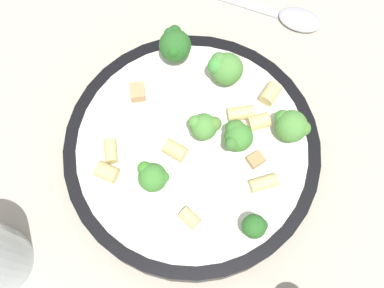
{
  "coord_description": "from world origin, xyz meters",
  "views": [
    {
      "loc": [
        -0.03,
        0.17,
        0.53
      ],
      "look_at": [
        0.0,
        0.0,
        0.05
      ],
      "focal_mm": 45.0,
      "sensor_mm": 36.0,
      "label": 1
    }
  ],
  "objects": [
    {
      "name": "broccoli_floret_1",
      "position": [
        0.04,
        -0.11,
        0.06
      ],
      "size": [
        0.04,
        0.04,
        0.05
      ],
      "color": "#93B766",
      "rests_on": "pasta_bowl"
    },
    {
      "name": "broccoli_floret_5",
      "position": [
        -0.1,
        -0.03,
        0.06
      ],
      "size": [
        0.04,
        0.04,
        0.04
      ],
      "color": "#84AD60",
      "rests_on": "pasta_bowl"
    },
    {
      "name": "spoon",
      "position": [
        -0.09,
        -0.21,
        0.0
      ],
      "size": [
        0.18,
        0.06,
        0.01
      ],
      "color": "#B2B2B7",
      "rests_on": "ground_plane"
    },
    {
      "name": "rigatoni_6",
      "position": [
        -0.01,
        0.08,
        0.04
      ],
      "size": [
        0.02,
        0.02,
        0.01
      ],
      "primitive_type": "cylinder",
      "rotation": [
        1.57,
        0.0,
        0.96
      ],
      "color": "#E0C67F",
      "rests_on": "pasta_bowl"
    },
    {
      "name": "ground_plane",
      "position": [
        0.0,
        0.0,
        0.0
      ],
      "size": [
        2.0,
        2.0,
        0.0
      ],
      "primitive_type": "plane",
      "color": "#BCB29E"
    },
    {
      "name": "rigatoni_0",
      "position": [
        -0.08,
        0.03,
        0.04
      ],
      "size": [
        0.03,
        0.03,
        0.01
      ],
      "primitive_type": "cylinder",
      "rotation": [
        1.57,
        0.0,
        2.02
      ],
      "color": "#E0C67F",
      "rests_on": "pasta_bowl"
    },
    {
      "name": "rigatoni_4",
      "position": [
        0.02,
        0.01,
        0.04
      ],
      "size": [
        0.03,
        0.02,
        0.02
      ],
      "primitive_type": "cylinder",
      "rotation": [
        1.57,
        0.0,
        1.19
      ],
      "color": "#E0C67F",
      "rests_on": "pasta_bowl"
    },
    {
      "name": "broccoli_floret_6",
      "position": [
        0.03,
        0.05,
        0.06
      ],
      "size": [
        0.03,
        0.03,
        0.04
      ],
      "color": "#84AD60",
      "rests_on": "pasta_bowl"
    },
    {
      "name": "broccoli_floret_2",
      "position": [
        -0.08,
        0.08,
        0.06
      ],
      "size": [
        0.03,
        0.02,
        0.04
      ],
      "color": "#84AD60",
      "rests_on": "pasta_bowl"
    },
    {
      "name": "rigatoni_1",
      "position": [
        -0.05,
        -0.05,
        0.04
      ],
      "size": [
        0.03,
        0.02,
        0.02
      ],
      "primitive_type": "cylinder",
      "rotation": [
        1.57,
        0.0,
        1.88
      ],
      "color": "#E0C67F",
      "rests_on": "pasta_bowl"
    },
    {
      "name": "broccoli_floret_3",
      "position": [
        -0.01,
        -0.02,
        0.06
      ],
      "size": [
        0.04,
        0.03,
        0.04
      ],
      "color": "#9EC175",
      "rests_on": "pasta_bowl"
    },
    {
      "name": "rigatoni_2",
      "position": [
        -0.07,
        -0.04,
        0.04
      ],
      "size": [
        0.03,
        0.02,
        0.02
      ],
      "primitive_type": "cylinder",
      "rotation": [
        1.57,
        0.0,
        2.0
      ],
      "color": "#E0C67F",
      "rests_on": "pasta_bowl"
    },
    {
      "name": "pasta_bowl",
      "position": [
        0.0,
        0.0,
        0.02
      ],
      "size": [
        0.28,
        0.28,
        0.04
      ],
      "color": "black",
      "rests_on": "ground_plane"
    },
    {
      "name": "chicken_chunk_0",
      "position": [
        -0.07,
        0.01,
        0.04
      ],
      "size": [
        0.02,
        0.02,
        0.01
      ],
      "primitive_type": "cube",
      "rotation": [
        0.0,
        0.0,
        0.74
      ],
      "color": "tan",
      "rests_on": "pasta_bowl"
    },
    {
      "name": "broccoli_floret_4",
      "position": [
        -0.02,
        -0.09,
        0.06
      ],
      "size": [
        0.04,
        0.04,
        0.04
      ],
      "color": "#93B766",
      "rests_on": "pasta_bowl"
    },
    {
      "name": "rigatoni_5",
      "position": [
        -0.08,
        -0.07,
        0.04
      ],
      "size": [
        0.03,
        0.03,
        0.02
      ],
      "primitive_type": "cylinder",
      "rotation": [
        1.57,
        0.0,
        2.71
      ],
      "color": "#E0C67F",
      "rests_on": "pasta_bowl"
    },
    {
      "name": "rigatoni_3",
      "position": [
        0.08,
        0.05,
        0.04
      ],
      "size": [
        0.03,
        0.02,
        0.02
      ],
      "primitive_type": "cylinder",
      "rotation": [
        1.57,
        0.0,
        1.31
      ],
      "color": "#E0C67F",
      "rests_on": "pasta_bowl"
    },
    {
      "name": "chicken_chunk_1",
      "position": [
        0.07,
        -0.05,
        0.04
      ],
      "size": [
        0.02,
        0.02,
        0.01
      ],
      "primitive_type": "cube",
      "rotation": [
        0.0,
        0.0,
        1.86
      ],
      "color": "tan",
      "rests_on": "pasta_bowl"
    },
    {
      "name": "rigatoni_7",
      "position": [
        0.09,
        0.02,
        0.04
      ],
      "size": [
        0.02,
        0.03,
        0.01
      ],
      "primitive_type": "cylinder",
      "rotation": [
        1.57,
        0.0,
        0.28
      ],
      "color": "#E0C67F",
      "rests_on": "pasta_bowl"
    },
    {
      "name": "broccoli_floret_0",
      "position": [
        -0.05,
        -0.01,
        0.06
      ],
      "size": [
        0.03,
        0.03,
        0.04
      ],
      "color": "#84AD60",
      "rests_on": "pasta_bowl"
    }
  ]
}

